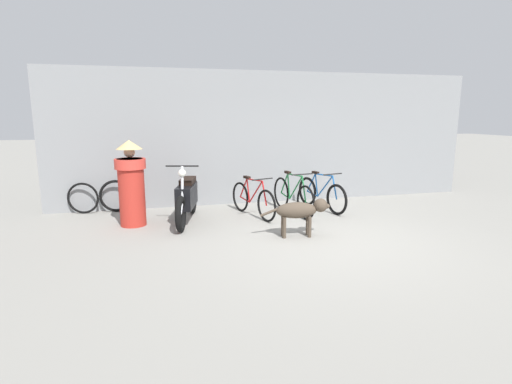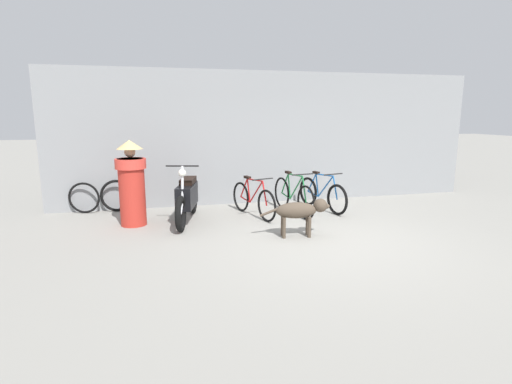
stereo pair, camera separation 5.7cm
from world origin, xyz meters
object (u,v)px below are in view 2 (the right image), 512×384
at_px(spare_tire_left, 117,196).
at_px(bicycle_2, 322,194).
at_px(motorcycle, 187,198).
at_px(stray_dog, 301,211).
at_px(bicycle_1, 293,196).
at_px(bicycle_0, 253,200).
at_px(person_in_robes, 132,183).
at_px(spare_tire_right, 84,198).

bearing_deg(spare_tire_left, bicycle_2, -11.86).
xyz_separation_m(motorcycle, stray_dog, (1.75, -1.41, -0.01)).
relative_size(bicycle_2, spare_tire_left, 2.39).
bearing_deg(bicycle_1, bicycle_0, -97.40).
relative_size(bicycle_1, bicycle_2, 1.07).
relative_size(stray_dog, spare_tire_left, 1.73).
height_order(stray_dog, spare_tire_left, spare_tire_left).
distance_m(bicycle_0, motorcycle, 1.31).
bearing_deg(stray_dog, bicycle_0, 114.78).
xyz_separation_m(bicycle_2, motorcycle, (-2.85, -0.28, 0.12)).
bearing_deg(bicycle_2, motorcycle, -98.12).
xyz_separation_m(bicycle_0, stray_dog, (0.45, -1.51, 0.11)).
relative_size(person_in_robes, spare_tire_right, 2.42).
xyz_separation_m(bicycle_1, bicycle_2, (0.70, 0.16, -0.03)).
height_order(person_in_robes, spare_tire_right, person_in_robes).
relative_size(bicycle_2, motorcycle, 0.83).
relative_size(motorcycle, person_in_robes, 1.25).
bearing_deg(bicycle_0, spare_tire_right, -125.55).
bearing_deg(motorcycle, person_in_robes, -76.11).
xyz_separation_m(person_in_robes, spare_tire_left, (-0.39, 1.16, -0.45)).
relative_size(motorcycle, stray_dog, 1.66).
bearing_deg(motorcycle, stray_dog, 65.21).
distance_m(person_in_robes, spare_tire_right, 1.63).
relative_size(bicycle_0, motorcycle, 0.80).
bearing_deg(motorcycle, bicycle_0, 108.28).
bearing_deg(stray_dog, person_in_robes, 160.92).
bearing_deg(motorcycle, bicycle_2, 109.49).
bearing_deg(spare_tire_right, motorcycle, -30.17).
relative_size(bicycle_1, stray_dog, 1.47).
distance_m(bicycle_1, spare_tire_left, 3.68).
height_order(stray_dog, person_in_robes, person_in_robes).
bearing_deg(spare_tire_right, bicycle_0, -17.88).
xyz_separation_m(bicycle_1, person_in_robes, (-3.14, -0.11, 0.43)).
height_order(stray_dog, spare_tire_right, spare_tire_right).
height_order(bicycle_0, bicycle_1, bicycle_1).
height_order(bicycle_0, spare_tire_right, bicycle_0).
distance_m(person_in_robes, spare_tire_left, 1.31).
bearing_deg(spare_tire_left, stray_dog, -39.44).
distance_m(bicycle_0, bicycle_2, 1.56).
xyz_separation_m(bicycle_0, person_in_robes, (-2.29, -0.10, 0.46)).
bearing_deg(bicycle_1, stray_dog, -22.99).
relative_size(bicycle_0, stray_dog, 1.32).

